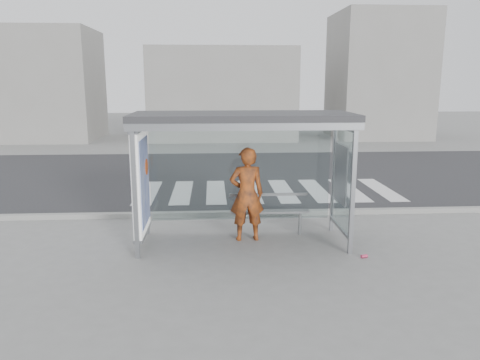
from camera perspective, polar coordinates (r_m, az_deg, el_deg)
The scene contains 11 objects.
ground at distance 9.57m, azimuth 0.34°, elevation -7.68°, with size 80.00×80.00×0.00m, color slate.
road at distance 16.32m, azimuth -1.28°, elevation 0.63°, with size 30.00×10.00×0.01m, color #262628.
curb at distance 11.40m, azimuth -0.31°, elevation -4.10°, with size 30.00×0.18×0.12m, color gray.
crosswalk at distance 13.96m, azimuth 3.22°, elevation -1.35°, with size 7.55×3.00×0.00m.
bus_shelter at distance 9.14m, azimuth -2.00°, elevation 4.20°, with size 4.25×1.65×2.62m.
building_left at distance 28.58m, azimuth -23.07°, elevation 10.62°, with size 6.00×5.00×6.00m, color gray.
building_center at distance 27.01m, azimuth -2.22°, elevation 10.47°, with size 8.00×5.00×5.00m, color gray.
building_right at distance 28.65m, azimuth 16.50°, elevation 12.08°, with size 5.00×5.00×7.00m, color gray.
person at distance 9.50m, azimuth 0.83°, elevation -1.76°, with size 0.70×0.46×1.93m, color #D35913.
bench at distance 9.94m, azimuth 3.59°, elevation -3.81°, with size 1.69×0.31×0.87m.
soda_can at distance 9.09m, azimuth 14.90°, elevation -8.97°, with size 0.07×0.07×0.12m, color #E2426C.
Camera 1 is at (-0.60, -8.99, 3.22)m, focal length 35.00 mm.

